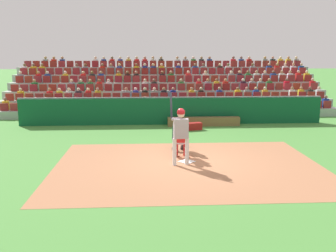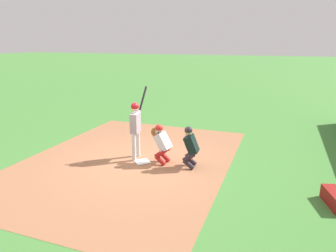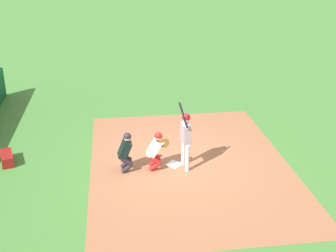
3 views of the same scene
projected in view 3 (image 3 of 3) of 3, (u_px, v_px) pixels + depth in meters
The scene contains 7 objects.
ground_plane at pixel (174, 165), 13.86m from camera, with size 160.00×160.00×0.00m, color #48873A.
infield_dirt_patch at pixel (189, 164), 13.92m from camera, with size 8.57×6.33×0.01m, color #A76C49.
home_plate_marker at pixel (174, 164), 13.85m from camera, with size 0.44×0.44×0.02m, color white.
batter_at_plate at pixel (186, 134), 13.21m from camera, with size 0.62×0.43×2.35m.
catcher_crouching at pixel (156, 148), 13.36m from camera, with size 0.49×0.71×1.26m.
home_plate_umpire at pixel (126, 150), 13.26m from camera, with size 0.48×0.48×1.29m.
equipment_duffel_bag at pixel (7, 158), 13.92m from camera, with size 0.89×0.36×0.34m, color maroon.
Camera 3 is at (12.10, -1.79, 6.64)m, focal length 46.05 mm.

